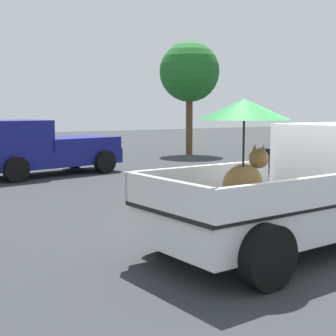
{
  "coord_description": "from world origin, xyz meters",
  "views": [
    {
      "loc": [
        -5.85,
        -5.29,
        2.14
      ],
      "look_at": [
        -1.0,
        2.16,
        1.1
      ],
      "focal_mm": 53.84,
      "sensor_mm": 36.0,
      "label": 1
    }
  ],
  "objects": [
    {
      "name": "tree_by_lot",
      "position": [
        8.12,
        14.29,
        3.86
      ],
      "size": [
        2.83,
        2.83,
        5.31
      ],
      "color": "brown",
      "rests_on": "ground"
    },
    {
      "name": "pickup_truck_red",
      "position": [
        -0.39,
        10.58,
        0.87
      ],
      "size": [
        5.05,
        2.84,
        1.8
      ],
      "rotation": [
        0.0,
        0.0,
        3.32
      ],
      "color": "black",
      "rests_on": "ground"
    },
    {
      "name": "parked_sedan_near",
      "position": [
        8.3,
        6.57,
        0.74
      ],
      "size": [
        4.35,
        2.07,
        1.33
      ],
      "rotation": [
        0.0,
        0.0,
        -0.03
      ],
      "color": "black",
      "rests_on": "ground"
    },
    {
      "name": "ground_plane",
      "position": [
        0.0,
        0.0,
        0.0
      ],
      "size": [
        80.0,
        80.0,
        0.0
      ],
      "primitive_type": "plane",
      "color": "#2D3033"
    },
    {
      "name": "pickup_truck_main",
      "position": [
        0.42,
        0.01,
        0.97
      ],
      "size": [
        5.14,
        2.45,
        2.28
      ],
      "rotation": [
        0.0,
        0.0,
        0.05
      ],
      "color": "black",
      "rests_on": "ground"
    }
  ]
}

